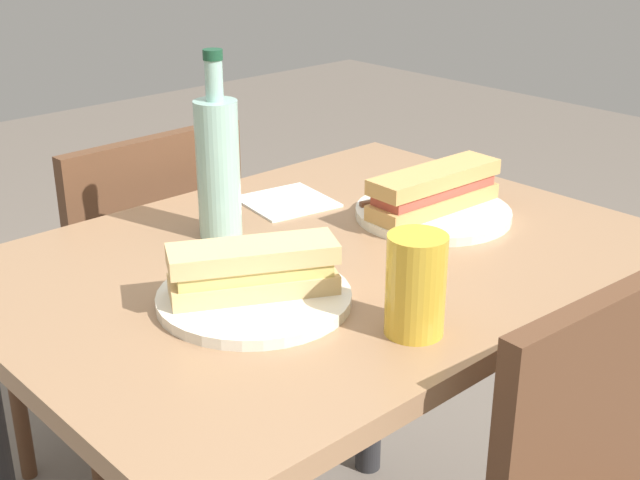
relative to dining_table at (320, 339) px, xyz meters
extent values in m
cube|color=#997251|center=(0.00, 0.00, 0.13)|extent=(0.97, 0.71, 0.03)
cylinder|color=#262628|center=(0.43, -0.30, -0.26)|extent=(0.06, 0.06, 0.75)
cylinder|color=#262628|center=(0.43, 0.30, -0.26)|extent=(0.06, 0.06, 0.75)
cube|color=brown|center=(0.00, 0.64, -0.18)|extent=(0.41, 0.41, 0.02)
cube|color=brown|center=(0.00, 0.45, 0.03)|extent=(0.38, 0.04, 0.40)
cylinder|color=brown|center=(0.18, 0.82, -0.41)|extent=(0.04, 0.04, 0.44)
cylinder|color=brown|center=(-0.18, 0.81, -0.41)|extent=(0.04, 0.04, 0.44)
cylinder|color=brown|center=(0.18, 0.46, -0.41)|extent=(0.04, 0.04, 0.44)
cylinder|color=brown|center=(-0.18, 0.45, -0.41)|extent=(0.04, 0.04, 0.44)
cube|color=brown|center=(0.04, -0.45, 0.03)|extent=(0.38, 0.05, 0.40)
cylinder|color=silver|center=(0.24, -0.02, 0.16)|extent=(0.26, 0.26, 0.01)
cube|color=tan|center=(0.24, -0.02, 0.18)|extent=(0.25, 0.08, 0.02)
cube|color=#B74C3D|center=(0.24, -0.02, 0.20)|extent=(0.23, 0.07, 0.02)
cube|color=tan|center=(0.24, -0.02, 0.22)|extent=(0.25, 0.08, 0.02)
cube|color=silver|center=(0.28, 0.03, 0.17)|extent=(0.10, 0.04, 0.00)
cube|color=#59331E|center=(0.19, 0.06, 0.17)|extent=(0.08, 0.04, 0.01)
cylinder|color=silver|center=(-0.18, -0.06, 0.16)|extent=(0.26, 0.26, 0.01)
cube|color=#DBB77A|center=(-0.18, -0.06, 0.18)|extent=(0.22, 0.16, 0.02)
cube|color=#DBC66B|center=(-0.18, -0.06, 0.20)|extent=(0.21, 0.15, 0.02)
cube|color=#DBB77A|center=(-0.18, -0.06, 0.22)|extent=(0.22, 0.16, 0.02)
cube|color=silver|center=(-0.11, -0.03, 0.17)|extent=(0.10, 0.04, 0.00)
cube|color=#59331E|center=(-0.20, 0.00, 0.17)|extent=(0.08, 0.04, 0.01)
cylinder|color=#99C6B7|center=(-0.07, 0.16, 0.26)|extent=(0.07, 0.07, 0.21)
cylinder|color=#99C6B7|center=(-0.07, 0.16, 0.39)|extent=(0.03, 0.03, 0.06)
cylinder|color=#19472D|center=(-0.07, 0.16, 0.43)|extent=(0.03, 0.03, 0.02)
cylinder|color=gold|center=(-0.08, -0.26, 0.21)|extent=(0.07, 0.07, 0.13)
cube|color=white|center=(0.10, 0.20, 0.15)|extent=(0.16, 0.16, 0.00)
camera|label=1|loc=(-0.79, -0.86, 0.66)|focal=47.88mm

